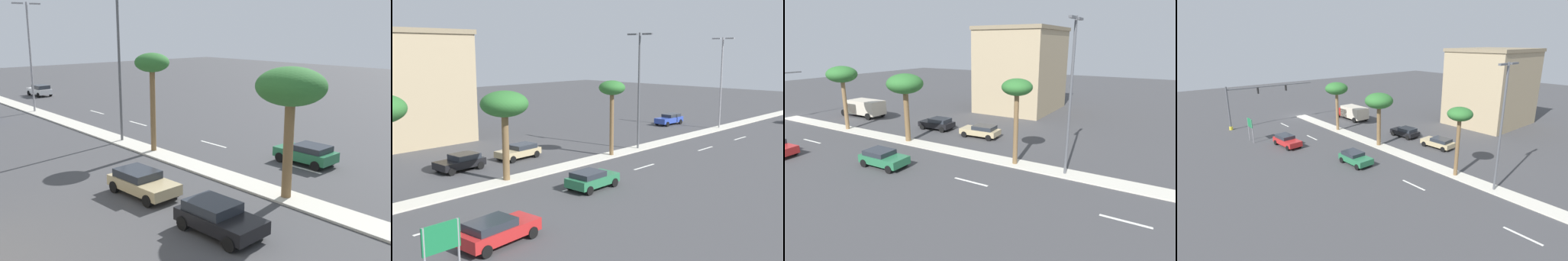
# 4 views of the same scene
# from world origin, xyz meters

# --- Properties ---
(ground_plane) EXTENTS (160.00, 160.00, 0.00)m
(ground_plane) POSITION_xyz_m (0.00, 34.70, 0.00)
(ground_plane) COLOR #424244
(median_curb) EXTENTS (1.80, 89.23, 0.12)m
(median_curb) POSITION_xyz_m (0.00, 44.62, 0.06)
(median_curb) COLOR beige
(median_curb) RESTS_ON ground
(lane_stripe_left) EXTENTS (0.20, 2.80, 0.01)m
(lane_stripe_left) POSITION_xyz_m (4.90, 12.86, 0.01)
(lane_stripe_left) COLOR silver
(lane_stripe_left) RESTS_ON ground
(lane_stripe_front) EXTENTS (0.20, 2.80, 0.01)m
(lane_stripe_front) POSITION_xyz_m (4.90, 23.97, 0.01)
(lane_stripe_front) COLOR silver
(lane_stripe_front) RESTS_ON ground
(lane_stripe_rear) EXTENTS (0.20, 2.80, 0.01)m
(lane_stripe_rear) POSITION_xyz_m (4.90, 32.19, 0.01)
(lane_stripe_rear) COLOR silver
(lane_stripe_rear) RESTS_ON ground
(lane_stripe_outboard) EXTENTS (0.20, 2.80, 0.01)m
(lane_stripe_outboard) POSITION_xyz_m (4.90, 42.52, 0.01)
(lane_stripe_outboard) COLOR silver
(lane_stripe_outboard) RESTS_ON ground
(lane_stripe_leading) EXTENTS (0.20, 2.80, 0.01)m
(lane_stripe_leading) POSITION_xyz_m (4.90, 50.26, 0.01)
(lane_stripe_leading) COLOR silver
(lane_stripe_leading) RESTS_ON ground
(directional_road_sign) EXTENTS (0.10, 1.66, 3.19)m
(directional_road_sign) POSITION_xyz_m (12.00, 9.22, 2.31)
(directional_road_sign) COLOR gray
(directional_road_sign) RESTS_ON ground
(commercial_building) EXTENTS (12.38, 10.26, 11.95)m
(commercial_building) POSITION_xyz_m (-21.41, 24.29, 5.99)
(commercial_building) COLOR tan
(commercial_building) RESTS_ON ground
(palm_tree_front) EXTENTS (3.56, 3.56, 6.77)m
(palm_tree_front) POSITION_xyz_m (-0.06, 21.45, 5.74)
(palm_tree_front) COLOR brown
(palm_tree_front) RESTS_ON median_curb
(palm_tree_left) EXTENTS (2.43, 2.43, 6.96)m
(palm_tree_left) POSITION_xyz_m (0.16, 33.45, 6.09)
(palm_tree_left) COLOR brown
(palm_tree_left) RESTS_ON median_curb
(street_lamp_inboard) EXTENTS (2.90, 0.24, 11.36)m
(street_lamp_inboard) POSITION_xyz_m (0.10, 37.61, 6.67)
(street_lamp_inboard) COLOR #515459
(street_lamp_inboard) RESTS_ON median_curb
(street_lamp_left) EXTENTS (2.90, 0.24, 11.24)m
(street_lamp_left) POSITION_xyz_m (-0.06, 54.72, 6.61)
(street_lamp_left) COLOR gray
(street_lamp_left) RESTS_ON median_curb
(sedan_green_mid) EXTENTS (2.12, 3.94, 1.33)m
(sedan_green_mid) POSITION_xyz_m (5.97, 24.43, 0.73)
(sedan_green_mid) COLOR #287047
(sedan_green_mid) RESTS_ON ground
(sedan_black_front) EXTENTS (2.22, 4.02, 1.35)m
(sedan_black_front) POSITION_xyz_m (-5.51, 20.91, 0.73)
(sedan_black_front) COLOR black
(sedan_black_front) RESTS_ON ground
(sedan_red_leading) EXTENTS (2.18, 4.52, 1.40)m
(sedan_red_leading) POSITION_xyz_m (9.10, 13.92, 0.76)
(sedan_red_leading) COLOR red
(sedan_red_leading) RESTS_ON ground
(sedan_blue_inboard) EXTENTS (1.89, 4.36, 1.41)m
(sedan_blue_inboard) POSITION_xyz_m (-6.48, 53.18, 0.76)
(sedan_blue_inboard) COLOR #2D47AD
(sedan_blue_inboard) RESTS_ON ground
(sedan_tan_rear) EXTENTS (2.21, 4.22, 1.31)m
(sedan_tan_rear) POSITION_xyz_m (-5.36, 26.90, 0.71)
(sedan_tan_rear) COLOR tan
(sedan_tan_rear) RESTS_ON ground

